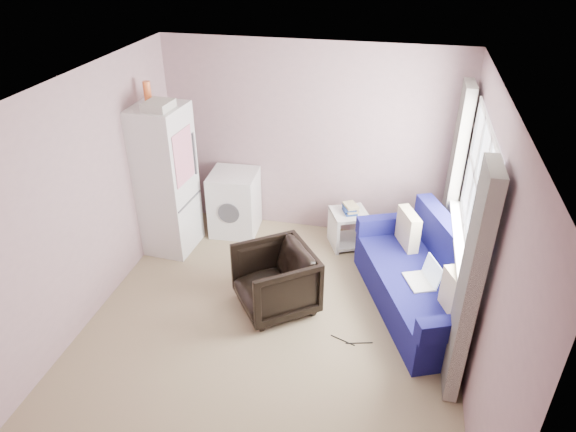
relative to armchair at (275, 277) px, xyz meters
name	(u,v)px	position (x,y,z in m)	size (l,w,h in m)	color
room	(271,223)	(0.05, -0.31, 0.86)	(3.84, 4.24, 2.54)	#948161
armchair	(275,277)	(0.00, 0.00, 0.00)	(0.76, 0.71, 0.78)	black
fridge	(163,179)	(-1.62, 0.90, 0.56)	(0.70, 0.68, 2.13)	silver
washing_machine	(235,201)	(-0.92, 1.44, 0.05)	(0.63, 0.64, 0.85)	silver
side_table	(349,226)	(0.62, 1.41, -0.11)	(0.58, 0.58, 0.60)	silver
sofa	(427,282)	(1.58, 0.36, -0.07)	(1.59, 2.17, 0.88)	navy
window_dressing	(461,221)	(1.81, 0.38, 0.72)	(0.17, 2.62, 2.18)	white
floor_cables	(351,342)	(0.88, -0.37, -0.39)	(0.43, 0.11, 0.01)	black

